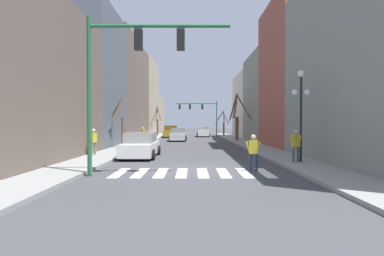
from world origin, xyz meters
TOP-DOWN VIEW (x-y plane):
  - ground_plane at (0.00, 0.00)m, footprint 240.00×240.00m
  - sidewalk_left at (-5.57, 0.00)m, footprint 2.30×90.00m
  - sidewalk_right at (5.57, 0.00)m, footprint 2.30×90.00m
  - building_row_left at (-9.72, 26.02)m, footprint 6.00×63.74m
  - building_row_right at (9.72, 14.42)m, footprint 6.00×42.21m
  - crosswalk_stripes at (0.00, -0.81)m, footprint 6.75×2.60m
  - traffic_signal_near at (-2.58, -1.61)m, footprint 5.78×0.28m
  - traffic_signal_far at (1.50, 36.81)m, footprint 7.05×0.28m
  - street_lamp_right_corner at (5.65, 1.82)m, footprint 0.95×0.36m
  - car_parked_left_near at (1.74, 33.84)m, footprint 1.98×4.46m
  - car_parked_left_far at (-3.19, 31.36)m, footprint 2.21×4.30m
  - car_parked_left_mid at (-1.70, 22.53)m, footprint 2.02×4.68m
  - car_driving_away_lane at (-3.23, 5.06)m, footprint 2.12×4.74m
  - pedestrian_waiting_at_curb at (-5.23, 17.94)m, footprint 0.61×0.45m
  - pedestrian_on_left_sidewalk at (-6.22, 5.13)m, footprint 0.34×0.69m
  - pedestrian_near_right_corner at (5.30, 1.57)m, footprint 0.70×0.34m
  - pedestrian_on_right_sidewalk at (2.73, -0.35)m, footprint 0.71×0.27m
  - street_tree_right_near at (-5.83, 10.74)m, footprint 1.56×1.55m
  - street_tree_right_far at (-5.80, 35.66)m, footprint 1.37×2.61m
  - street_tree_left_far at (5.21, 21.27)m, footprint 2.42×4.00m
  - street_tree_left_mid at (5.01, 34.36)m, footprint 2.19×1.93m

SIDE VIEW (x-z plane):
  - ground_plane at x=0.00m, z-range 0.00..0.00m
  - crosswalk_stripes at x=0.00m, z-range 0.00..0.01m
  - sidewalk_left at x=-5.57m, z-range 0.00..0.15m
  - sidewalk_right at x=5.57m, z-range 0.00..0.15m
  - car_parked_left_mid at x=-1.70m, z-range -0.04..1.51m
  - car_driving_away_lane at x=-3.23m, z-range -0.05..1.52m
  - car_parked_left_near at x=1.74m, z-range -0.05..1.53m
  - car_parked_left_far at x=-3.19m, z-range -0.07..1.73m
  - pedestrian_on_right_sidewalk at x=2.73m, z-range 0.15..1.79m
  - pedestrian_waiting_at_curb at x=-5.23m, z-range 0.30..1.89m
  - pedestrian_on_left_sidewalk at x=-6.22m, z-range 0.30..1.95m
  - pedestrian_near_right_corner at x=5.30m, z-range 0.30..1.97m
  - street_tree_left_mid at x=5.01m, z-range -0.05..3.99m
  - street_tree_right_near at x=-5.83m, z-range -0.07..4.15m
  - street_tree_right_far at x=-5.80m, z-range -0.01..5.03m
  - street_tree_left_far at x=5.21m, z-range -0.01..5.47m
  - street_lamp_right_corner at x=5.65m, z-range 1.11..5.87m
  - traffic_signal_far at x=1.50m, z-range 1.44..7.31m
  - traffic_signal_near at x=-2.58m, z-range 1.40..7.86m
  - building_row_right at x=9.72m, z-range -0.93..11.70m
  - building_row_left at x=-9.72m, z-range -0.92..12.26m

